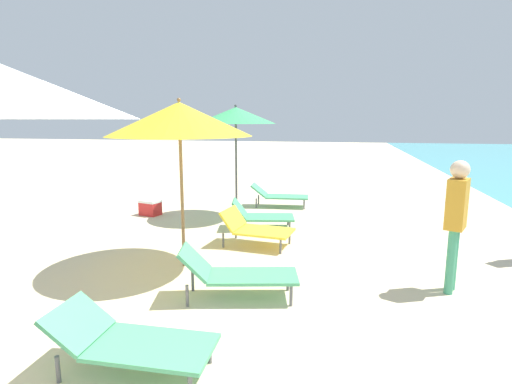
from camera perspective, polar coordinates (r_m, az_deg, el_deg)
lounger_nearest_shoreside at (r=4.00m, az=-17.41°, el=-19.43°), size 1.47×0.65×0.59m
umbrella_second at (r=6.10m, az=-10.80°, el=10.10°), size 2.15×2.15×2.57m
lounger_second_shoreside at (r=7.29m, az=-0.14°, el=-5.11°), size 1.32×0.85×0.65m
lounger_second_inland at (r=5.21m, az=-2.87°, el=-11.36°), size 1.57×0.86×0.68m
umbrella_farthest at (r=9.30m, az=-2.89°, el=10.77°), size 1.82×1.82×2.60m
lounger_farthest_shoreside at (r=10.55m, az=3.24°, el=-0.43°), size 1.52×0.70×0.60m
lounger_farthest_inland at (r=8.44m, az=0.69°, el=-3.28°), size 1.38×0.88×0.61m
person_walking_mid at (r=5.79m, az=26.52°, el=-2.67°), size 0.35×0.42×1.75m
cooler_box at (r=9.96m, az=-14.77°, el=-2.14°), size 0.53×0.45×0.36m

